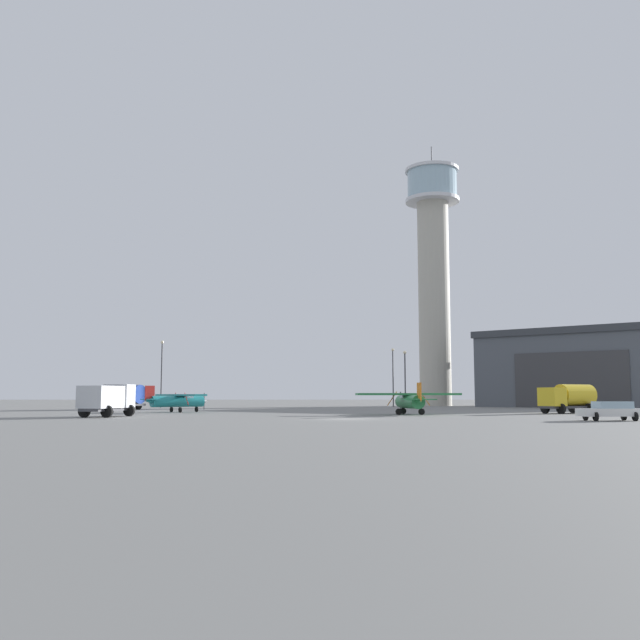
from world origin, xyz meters
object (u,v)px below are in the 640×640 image
object	(u,v)px
control_tower	(433,266)
light_post_north	(405,373)
truck_fuel_tanker_yellow	(568,397)
airplane_green	(410,400)
light_post_east	(393,372)
car_white	(611,410)
truck_fuel_tanker_blue	(121,396)
light_post_centre	(162,368)
airplane_teal	(177,400)
truck_box_silver	(107,398)

from	to	relation	value
control_tower	light_post_north	world-z (taller)	control_tower
control_tower	truck_fuel_tanker_yellow	xyz separation A→B (m)	(5.08, -45.71, -21.72)
control_tower	airplane_green	size ratio (longest dim) A/B	4.48
truck_fuel_tanker_yellow	light_post_north	size ratio (longest dim) A/B	0.79
control_tower	light_post_east	distance (m)	21.51
control_tower	light_post_north	bearing A→B (deg)	-112.17
car_white	truck_fuel_tanker_blue	bearing A→B (deg)	-42.54
light_post_north	control_tower	bearing A→B (deg)	67.83
airplane_green	light_post_east	bearing A→B (deg)	-11.72
airplane_green	light_post_north	world-z (taller)	light_post_north
airplane_green	truck_fuel_tanker_blue	size ratio (longest dim) A/B	1.40
control_tower	truck_fuel_tanker_blue	world-z (taller)	control_tower
control_tower	airplane_green	xyz separation A→B (m)	(-11.24, -50.35, -21.98)
airplane_green	light_post_east	size ratio (longest dim) A/B	1.11
light_post_north	truck_fuel_tanker_blue	bearing A→B (deg)	-165.00
light_post_east	light_post_centre	world-z (taller)	light_post_centre
truck_fuel_tanker_yellow	truck_fuel_tanker_blue	bearing A→B (deg)	-47.71
light_post_east	car_white	bearing A→B (deg)	-80.84
control_tower	light_post_east	bearing A→B (deg)	-133.05
airplane_green	light_post_east	distance (m)	42.11
light_post_north	airplane_green	bearing A→B (deg)	-96.78
truck_fuel_tanker_yellow	light_post_north	bearing A→B (deg)	-93.39
airplane_green	car_white	distance (m)	18.90
airplane_teal	truck_box_silver	world-z (taller)	airplane_teal
truck_box_silver	light_post_east	size ratio (longest dim) A/B	0.68
truck_fuel_tanker_blue	light_post_north	xyz separation A→B (m)	(36.49, 9.78, 3.07)
light_post_centre	truck_fuel_tanker_yellow	bearing A→B (deg)	-32.96
control_tower	airplane_teal	size ratio (longest dim) A/B	5.36
control_tower	car_white	xyz separation A→B (m)	(1.07, -64.68, -22.59)
control_tower	light_post_centre	size ratio (longest dim) A/B	4.63
car_white	light_post_east	size ratio (longest dim) A/B	0.49
airplane_green	truck_fuel_tanker_yellow	xyz separation A→B (m)	(16.31, 4.64, 0.26)
control_tower	light_post_north	distance (m)	27.03
car_white	light_post_centre	size ratio (longest dim) A/B	0.46
airplane_teal	car_white	distance (m)	42.59
airplane_teal	truck_fuel_tanker_blue	xyz separation A→B (m)	(-9.50, 13.14, 0.40)
light_post_north	light_post_centre	xyz separation A→B (m)	(-34.35, 2.84, 0.85)
control_tower	light_post_north	size ratio (longest dim) A/B	5.58
truck_box_silver	control_tower	bearing A→B (deg)	-20.85
airplane_green	car_white	bearing A→B (deg)	-146.63
car_white	light_post_east	distance (m)	57.04
airplane_green	light_post_centre	world-z (taller)	light_post_centre
control_tower	light_post_east	xyz separation A→B (m)	(-7.99, -8.55, -18.05)
truck_box_silver	light_post_north	distance (m)	48.25
truck_fuel_tanker_blue	airplane_green	bearing A→B (deg)	176.38
truck_box_silver	light_post_east	xyz separation A→B (m)	(29.28, 47.41, 3.75)
truck_fuel_tanker_blue	light_post_north	distance (m)	37.90
truck_fuel_tanker_blue	light_post_east	distance (m)	40.98
airplane_green	light_post_north	xyz separation A→B (m)	(3.83, 32.16, 3.41)
truck_box_silver	truck_fuel_tanker_yellow	world-z (taller)	truck_fuel_tanker_yellow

